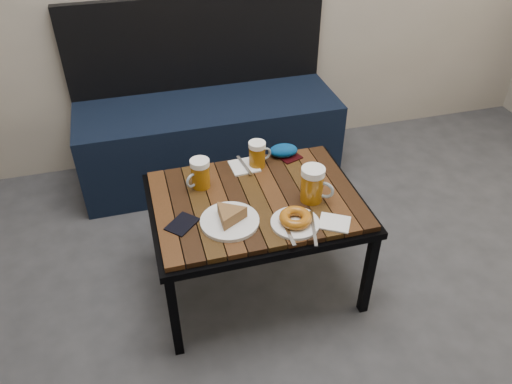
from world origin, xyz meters
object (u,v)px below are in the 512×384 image
object	(u,v)px
cafe_table	(256,206)
plate_pie	(230,218)
bench	(209,130)
beer_mug_centre	(258,154)
passport_navy	(182,224)
beer_mug_right	(313,184)
knit_pouch	(283,150)
passport_burgundy	(287,155)
beer_mug_left	(200,174)
plate_bagel	(295,220)

from	to	relation	value
cafe_table	plate_pie	world-z (taller)	plate_pie
bench	beer_mug_centre	bearing A→B (deg)	-82.66
plate_pie	passport_navy	world-z (taller)	plate_pie
beer_mug_right	knit_pouch	world-z (taller)	beer_mug_right
cafe_table	knit_pouch	xyz separation A→B (m)	(0.20, 0.26, 0.07)
beer_mug_right	passport_navy	world-z (taller)	beer_mug_right
bench	beer_mug_right	bearing A→B (deg)	-76.76
cafe_table	plate_pie	size ratio (longest dim) A/B	3.82
cafe_table	beer_mug_centre	distance (m)	0.25
beer_mug_centre	plate_pie	distance (m)	0.39
plate_pie	passport_burgundy	world-z (taller)	plate_pie
beer_mug_left	plate_pie	world-z (taller)	beer_mug_left
plate_pie	passport_burgundy	size ratio (longest dim) A/B	1.77
plate_bagel	passport_navy	xyz separation A→B (m)	(-0.40, 0.11, -0.02)
passport_navy	beer_mug_centre	bearing A→B (deg)	84.18
bench	passport_navy	bearing A→B (deg)	-105.96
bench	beer_mug_centre	distance (m)	0.74
cafe_table	plate_pie	bearing A→B (deg)	-138.22
beer_mug_right	knit_pouch	bearing A→B (deg)	129.09
cafe_table	bench	bearing A→B (deg)	91.43
beer_mug_right	passport_navy	size ratio (longest dim) A/B	1.27
plate_bagel	knit_pouch	distance (m)	0.47
beer_mug_right	passport_navy	bearing A→B (deg)	-141.15
bench	plate_pie	size ratio (longest dim) A/B	6.37
beer_mug_left	knit_pouch	world-z (taller)	beer_mug_left
beer_mug_centre	plate_bagel	bearing A→B (deg)	-101.92
passport_burgundy	beer_mug_right	bearing A→B (deg)	-110.14
beer_mug_centre	passport_burgundy	size ratio (longest dim) A/B	0.94
cafe_table	beer_mug_right	world-z (taller)	beer_mug_right
cafe_table	beer_mug_right	bearing A→B (deg)	-18.73
passport_burgundy	beer_mug_left	bearing A→B (deg)	178.22
beer_mug_right	plate_bagel	world-z (taller)	beer_mug_right
cafe_table	plate_pie	distance (m)	0.19
bench	passport_burgundy	xyz separation A→B (m)	(0.24, -0.65, 0.20)
beer_mug_left	plate_bagel	distance (m)	0.44
plate_bagel	cafe_table	bearing A→B (deg)	116.37
beer_mug_left	beer_mug_centre	xyz separation A→B (m)	(0.26, 0.08, -0.00)
beer_mug_centre	passport_burgundy	world-z (taller)	beer_mug_centre
beer_mug_right	passport_burgundy	xyz separation A→B (m)	(0.01, 0.33, -0.07)
bench	beer_mug_left	world-z (taller)	bench
beer_mug_centre	passport_navy	xyz separation A→B (m)	(-0.37, -0.30, -0.06)
plate_pie	beer_mug_left	bearing A→B (deg)	103.64
plate_pie	knit_pouch	size ratio (longest dim) A/B	1.75
plate_bagel	knit_pouch	world-z (taller)	knit_pouch
cafe_table	plate_bagel	size ratio (longest dim) A/B	3.55
plate_bagel	passport_navy	bearing A→B (deg)	164.58
cafe_table	passport_burgundy	size ratio (longest dim) A/B	6.78
bench	cafe_table	xyz separation A→B (m)	(0.02, -0.91, 0.16)
beer_mug_centre	beer_mug_right	bearing A→B (deg)	-79.79
cafe_table	passport_burgundy	distance (m)	0.34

